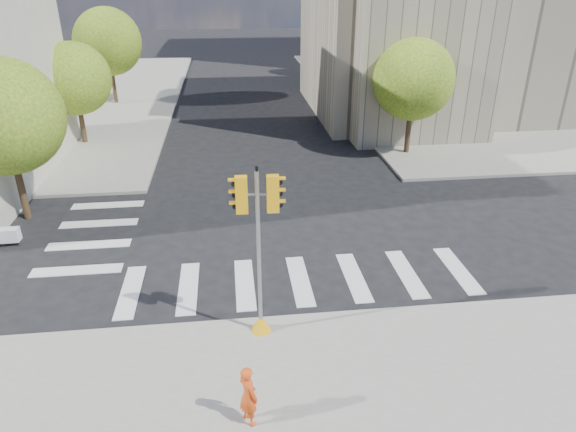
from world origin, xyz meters
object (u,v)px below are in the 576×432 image
Objects in this scene: lamp_far at (347,32)px; traffic_signal at (259,267)px; lamp_near at (400,57)px; photographer at (248,395)px.

lamp_far reaches higher than traffic_signal.
lamp_near is 5.41× the size of photographer.
traffic_signal is 3.20× the size of photographer.
traffic_signal is at bearing -117.19° from lamp_near.
lamp_near reaches higher than traffic_signal.
lamp_near reaches higher than photographer.
photographer is at bearing -96.89° from traffic_signal.
lamp_near is 1.00× the size of lamp_far.
traffic_signal is at bearing -106.33° from lamp_far.
photographer is at bearing -114.79° from lamp_near.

